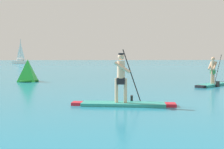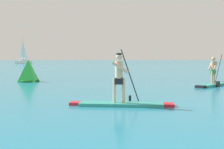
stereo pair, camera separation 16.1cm
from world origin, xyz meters
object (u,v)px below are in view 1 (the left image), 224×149
(paddleboarder_near_left, at_px, (123,95))
(sailboat_left_horizon, at_px, (21,60))
(race_marker_buoy, at_px, (28,72))
(paddleboarder_mid_center, at_px, (213,81))

(paddleboarder_near_left, distance_m, sailboat_left_horizon, 74.68)
(race_marker_buoy, bearing_deg, sailboat_left_horizon, 99.55)
(sailboat_left_horizon, bearing_deg, paddleboarder_near_left, -57.92)
(race_marker_buoy, bearing_deg, paddleboarder_near_left, -66.67)
(race_marker_buoy, height_order, sailboat_left_horizon, sailboat_left_horizon)
(paddleboarder_near_left, xyz_separation_m, race_marker_buoy, (-4.52, 10.48, 0.33))
(paddleboarder_near_left, relative_size, paddleboarder_mid_center, 1.16)
(paddleboarder_mid_center, height_order, race_marker_buoy, paddleboarder_mid_center)
(race_marker_buoy, xyz_separation_m, sailboat_left_horizon, (-10.55, 62.66, 0.25))
(race_marker_buoy, relative_size, sailboat_left_horizon, 0.24)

